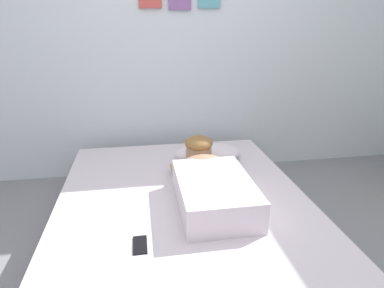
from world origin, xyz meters
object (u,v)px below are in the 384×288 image
(coffee_cup, at_px, (189,167))
(cell_phone, at_px, (140,245))
(bed, at_px, (184,223))
(person_lying, at_px, (209,180))
(pillow, at_px, (208,153))

(coffee_cup, xyz_separation_m, cell_phone, (-0.37, -0.80, -0.03))
(bed, height_order, coffee_cup, coffee_cup)
(bed, distance_m, person_lying, 0.32)
(bed, bearing_deg, pillow, 65.55)
(person_lying, distance_m, cell_phone, 0.63)
(pillow, bearing_deg, coffee_cup, -132.63)
(coffee_cup, bearing_deg, person_lying, -78.87)
(pillow, bearing_deg, cell_phone, -118.75)
(pillow, xyz_separation_m, coffee_cup, (-0.19, -0.20, -0.02))
(pillow, relative_size, person_lying, 0.57)
(pillow, relative_size, coffee_cup, 4.16)
(person_lying, distance_m, coffee_cup, 0.38)
(pillow, relative_size, cell_phone, 3.71)
(pillow, xyz_separation_m, person_lying, (-0.12, -0.57, 0.05))
(bed, relative_size, coffee_cup, 16.67)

